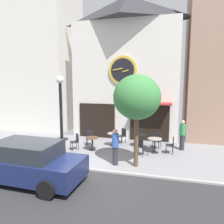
{
  "coord_description": "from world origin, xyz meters",
  "views": [
    {
      "loc": [
        3.78,
        -8.18,
        3.77
      ],
      "look_at": [
        0.9,
        2.72,
        2.17
      ],
      "focal_mm": 34.44,
      "sensor_mm": 36.0,
      "label": 1
    }
  ],
  "objects_px": {
    "cafe_table_leftmost": "(155,142)",
    "pedestrian_blue": "(115,146)",
    "street_tree": "(137,98)",
    "cafe_table_near_curb": "(62,143)",
    "street_lamp": "(61,118)",
    "cafe_chair_facing_wall": "(142,146)",
    "pedestrian_green": "(182,135)",
    "cafe_chair_by_entrance": "(123,135)",
    "cafe_table_rightmost": "(92,141)",
    "cafe_table_center_right": "(140,138)",
    "cafe_chair_under_awning": "(90,137)",
    "cafe_table_center_left": "(113,137)",
    "cafe_chair_left_end": "(157,139)",
    "cafe_chair_corner": "(171,144)",
    "cafe_chair_outer": "(76,140)",
    "parked_car_navy": "(27,162)"
  },
  "relations": [
    {
      "from": "street_lamp",
      "to": "street_tree",
      "type": "distance_m",
      "value": 3.69
    },
    {
      "from": "street_lamp",
      "to": "cafe_table_leftmost",
      "type": "height_order",
      "value": "street_lamp"
    },
    {
      "from": "cafe_chair_corner",
      "to": "cafe_table_center_right",
      "type": "bearing_deg",
      "value": 154.49
    },
    {
      "from": "cafe_chair_corner",
      "to": "parked_car_navy",
      "type": "height_order",
      "value": "parked_car_navy"
    },
    {
      "from": "cafe_table_leftmost",
      "to": "cafe_chair_corner",
      "type": "height_order",
      "value": "cafe_chair_corner"
    },
    {
      "from": "street_tree",
      "to": "pedestrian_blue",
      "type": "distance_m",
      "value": 2.4
    },
    {
      "from": "cafe_chair_corner",
      "to": "parked_car_navy",
      "type": "distance_m",
      "value": 7.09
    },
    {
      "from": "cafe_table_center_right",
      "to": "cafe_chair_under_awning",
      "type": "bearing_deg",
      "value": -168.8
    },
    {
      "from": "cafe_table_rightmost",
      "to": "cafe_chair_outer",
      "type": "bearing_deg",
      "value": -169.83
    },
    {
      "from": "street_tree",
      "to": "cafe_table_near_curb",
      "type": "distance_m",
      "value": 4.96
    },
    {
      "from": "cafe_table_center_right",
      "to": "cafe_chair_under_awning",
      "type": "xyz_separation_m",
      "value": [
        -2.91,
        -0.58,
        -0.0
      ]
    },
    {
      "from": "street_tree",
      "to": "cafe_table_center_right",
      "type": "xyz_separation_m",
      "value": [
        -0.19,
        3.01,
        -2.54
      ]
    },
    {
      "from": "cafe_chair_by_entrance",
      "to": "cafe_chair_facing_wall",
      "type": "relative_size",
      "value": 1.0
    },
    {
      "from": "cafe_table_near_curb",
      "to": "cafe_chair_under_awning",
      "type": "xyz_separation_m",
      "value": [
        1.05,
        1.51,
        0.02
      ]
    },
    {
      "from": "cafe_table_center_right",
      "to": "cafe_chair_left_end",
      "type": "relative_size",
      "value": 0.86
    },
    {
      "from": "cafe_chair_under_awning",
      "to": "cafe_table_rightmost",
      "type": "bearing_deg",
      "value": -61.22
    },
    {
      "from": "street_lamp",
      "to": "cafe_chair_facing_wall",
      "type": "height_order",
      "value": "street_lamp"
    },
    {
      "from": "cafe_chair_corner",
      "to": "cafe_chair_outer",
      "type": "relative_size",
      "value": 1.0
    },
    {
      "from": "cafe_chair_left_end",
      "to": "cafe_chair_corner",
      "type": "relative_size",
      "value": 1.0
    },
    {
      "from": "cafe_table_center_left",
      "to": "cafe_table_leftmost",
      "type": "height_order",
      "value": "cafe_table_leftmost"
    },
    {
      "from": "cafe_table_rightmost",
      "to": "cafe_chair_by_entrance",
      "type": "relative_size",
      "value": 0.8
    },
    {
      "from": "cafe_table_leftmost",
      "to": "cafe_chair_outer",
      "type": "relative_size",
      "value": 0.86
    },
    {
      "from": "pedestrian_green",
      "to": "parked_car_navy",
      "type": "relative_size",
      "value": 0.38
    },
    {
      "from": "street_tree",
      "to": "cafe_table_center_left",
      "type": "relative_size",
      "value": 5.34
    },
    {
      "from": "street_tree",
      "to": "cafe_table_rightmost",
      "type": "distance_m",
      "value": 4.06
    },
    {
      "from": "pedestrian_green",
      "to": "cafe_chair_outer",
      "type": "bearing_deg",
      "value": -165.56
    },
    {
      "from": "street_lamp",
      "to": "pedestrian_blue",
      "type": "distance_m",
      "value": 2.87
    },
    {
      "from": "cafe_table_leftmost",
      "to": "pedestrian_blue",
      "type": "height_order",
      "value": "pedestrian_blue"
    },
    {
      "from": "cafe_table_leftmost",
      "to": "cafe_chair_by_entrance",
      "type": "distance_m",
      "value": 2.43
    },
    {
      "from": "parked_car_navy",
      "to": "pedestrian_green",
      "type": "bearing_deg",
      "value": 42.9
    },
    {
      "from": "street_tree",
      "to": "cafe_chair_outer",
      "type": "relative_size",
      "value": 4.53
    },
    {
      "from": "cafe_table_rightmost",
      "to": "cafe_table_center_right",
      "type": "height_order",
      "value": "cafe_table_center_right"
    },
    {
      "from": "street_lamp",
      "to": "street_tree",
      "type": "height_order",
      "value": "street_tree"
    },
    {
      "from": "cafe_chair_by_entrance",
      "to": "cafe_chair_corner",
      "type": "xyz_separation_m",
      "value": [
        2.88,
        -1.26,
        0.0
      ]
    },
    {
      "from": "pedestrian_green",
      "to": "cafe_chair_by_entrance",
      "type": "bearing_deg",
      "value": 172.34
    },
    {
      "from": "cafe_table_near_curb",
      "to": "cafe_table_center_right",
      "type": "bearing_deg",
      "value": 27.78
    },
    {
      "from": "cafe_chair_by_entrance",
      "to": "cafe_chair_left_end",
      "type": "height_order",
      "value": "same"
    },
    {
      "from": "street_tree",
      "to": "street_lamp",
      "type": "bearing_deg",
      "value": -177.32
    },
    {
      "from": "cafe_table_center_left",
      "to": "cafe_chair_left_end",
      "type": "distance_m",
      "value": 2.54
    },
    {
      "from": "cafe_chair_by_entrance",
      "to": "cafe_chair_corner",
      "type": "bearing_deg",
      "value": -23.56
    },
    {
      "from": "street_lamp",
      "to": "cafe_table_center_right",
      "type": "bearing_deg",
      "value": 43.48
    },
    {
      "from": "cafe_chair_under_awning",
      "to": "pedestrian_blue",
      "type": "height_order",
      "value": "pedestrian_blue"
    },
    {
      "from": "street_lamp",
      "to": "cafe_table_rightmost",
      "type": "distance_m",
      "value": 2.54
    },
    {
      "from": "pedestrian_green",
      "to": "pedestrian_blue",
      "type": "relative_size",
      "value": 1.0
    },
    {
      "from": "street_tree",
      "to": "cafe_table_rightmost",
      "type": "bearing_deg",
      "value": 148.18
    },
    {
      "from": "cafe_table_near_curb",
      "to": "cafe_chair_corner",
      "type": "bearing_deg",
      "value": 12.44
    },
    {
      "from": "cafe_table_near_curb",
      "to": "cafe_chair_outer",
      "type": "bearing_deg",
      "value": 45.82
    },
    {
      "from": "cafe_table_leftmost",
      "to": "cafe_table_rightmost",
      "type": "bearing_deg",
      "value": -172.58
    },
    {
      "from": "cafe_table_rightmost",
      "to": "pedestrian_green",
      "type": "relative_size",
      "value": 0.43
    },
    {
      "from": "cafe_table_rightmost",
      "to": "cafe_chair_under_awning",
      "type": "relative_size",
      "value": 0.8
    }
  ]
}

